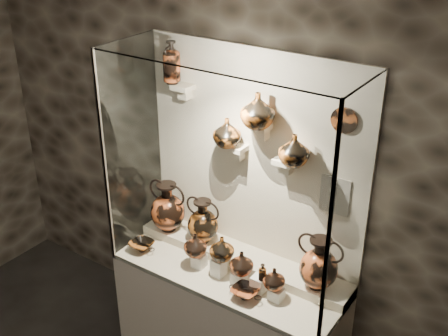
{
  "coord_description": "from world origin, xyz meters",
  "views": [
    {
      "loc": [
        1.8,
        -0.52,
        3.29
      ],
      "look_at": [
        -0.07,
        2.22,
        1.63
      ],
      "focal_mm": 45.0,
      "sensor_mm": 36.0,
      "label": 1
    }
  ],
  "objects_px": {
    "amphora_mid": "(203,221)",
    "lekythos_tall": "(172,60)",
    "jug_c": "(242,263)",
    "kylix_left": "(142,245)",
    "ovoid_vase_c": "(294,150)",
    "lekythos_small": "(263,271)",
    "ovoid_vase_a": "(227,132)",
    "kylix_right": "(245,292)",
    "ovoid_vase_b": "(258,110)",
    "jug_e": "(274,278)",
    "amphora_left": "(168,207)",
    "jug_b": "(222,248)",
    "jug_a": "(196,245)",
    "amphora_right": "(319,263)"
  },
  "relations": [
    {
      "from": "jug_a",
      "to": "ovoid_vase_a",
      "type": "relative_size",
      "value": 0.86
    },
    {
      "from": "jug_a",
      "to": "jug_e",
      "type": "distance_m",
      "value": 0.64
    },
    {
      "from": "jug_b",
      "to": "jug_e",
      "type": "distance_m",
      "value": 0.43
    },
    {
      "from": "lekythos_small",
      "to": "lekythos_tall",
      "type": "height_order",
      "value": "lekythos_tall"
    },
    {
      "from": "amphora_mid",
      "to": "jug_a",
      "type": "relative_size",
      "value": 1.99
    },
    {
      "from": "jug_e",
      "to": "ovoid_vase_c",
      "type": "distance_m",
      "value": 0.87
    },
    {
      "from": "jug_a",
      "to": "jug_e",
      "type": "bearing_deg",
      "value": -7.8
    },
    {
      "from": "jug_e",
      "to": "ovoid_vase_c",
      "type": "height_order",
      "value": "ovoid_vase_c"
    },
    {
      "from": "amphora_mid",
      "to": "ovoid_vase_b",
      "type": "distance_m",
      "value": 1.05
    },
    {
      "from": "amphora_left",
      "to": "jug_c",
      "type": "xyz_separation_m",
      "value": [
        0.79,
        -0.18,
        -0.09
      ]
    },
    {
      "from": "kylix_right",
      "to": "kylix_left",
      "type": "bearing_deg",
      "value": -159.62
    },
    {
      "from": "amphora_mid",
      "to": "jug_c",
      "type": "xyz_separation_m",
      "value": [
        0.47,
        -0.2,
        -0.07
      ]
    },
    {
      "from": "lekythos_small",
      "to": "kylix_left",
      "type": "xyz_separation_m",
      "value": [
        -1.01,
        -0.07,
        -0.15
      ]
    },
    {
      "from": "jug_c",
      "to": "kylix_right",
      "type": "xyz_separation_m",
      "value": [
        0.1,
        -0.11,
        -0.13
      ]
    },
    {
      "from": "kylix_left",
      "to": "ovoid_vase_c",
      "type": "distance_m",
      "value": 1.46
    },
    {
      "from": "jug_b",
      "to": "lekythos_small",
      "type": "height_order",
      "value": "jug_b"
    },
    {
      "from": "amphora_right",
      "to": "kylix_right",
      "type": "distance_m",
      "value": 0.53
    },
    {
      "from": "amphora_left",
      "to": "jug_e",
      "type": "distance_m",
      "value": 1.07
    },
    {
      "from": "ovoid_vase_a",
      "to": "ovoid_vase_c",
      "type": "relative_size",
      "value": 0.97
    },
    {
      "from": "kylix_left",
      "to": "ovoid_vase_b",
      "type": "height_order",
      "value": "ovoid_vase_b"
    },
    {
      "from": "amphora_left",
      "to": "ovoid_vase_c",
      "type": "height_order",
      "value": "ovoid_vase_c"
    },
    {
      "from": "jug_a",
      "to": "jug_c",
      "type": "relative_size",
      "value": 1.01
    },
    {
      "from": "jug_c",
      "to": "ovoid_vase_a",
      "type": "relative_size",
      "value": 0.86
    },
    {
      "from": "amphora_mid",
      "to": "amphora_right",
      "type": "relative_size",
      "value": 0.92
    },
    {
      "from": "jug_a",
      "to": "lekythos_tall",
      "type": "xyz_separation_m",
      "value": [
        -0.39,
        0.29,
        1.22
      ]
    },
    {
      "from": "ovoid_vase_a",
      "to": "ovoid_vase_b",
      "type": "height_order",
      "value": "ovoid_vase_b"
    },
    {
      "from": "jug_e",
      "to": "kylix_left",
      "type": "xyz_separation_m",
      "value": [
        -1.1,
        -0.08,
        -0.11
      ]
    },
    {
      "from": "amphora_mid",
      "to": "lekythos_small",
      "type": "distance_m",
      "value": 0.68
    },
    {
      "from": "amphora_right",
      "to": "jug_c",
      "type": "xyz_separation_m",
      "value": [
        -0.48,
        -0.19,
        -0.08
      ]
    },
    {
      "from": "amphora_right",
      "to": "jug_b",
      "type": "height_order",
      "value": "amphora_right"
    },
    {
      "from": "kylix_right",
      "to": "lekythos_tall",
      "type": "bearing_deg",
      "value": 178.23
    },
    {
      "from": "ovoid_vase_c",
      "to": "amphora_mid",
      "type": "bearing_deg",
      "value": 160.01
    },
    {
      "from": "jug_c",
      "to": "jug_e",
      "type": "xyz_separation_m",
      "value": [
        0.26,
        -0.0,
        -0.02
      ]
    },
    {
      "from": "jug_e",
      "to": "ovoid_vase_b",
      "type": "relative_size",
      "value": 0.67
    },
    {
      "from": "kylix_right",
      "to": "ovoid_vase_b",
      "type": "height_order",
      "value": "ovoid_vase_b"
    },
    {
      "from": "amphora_mid",
      "to": "jug_e",
      "type": "distance_m",
      "value": 0.76
    },
    {
      "from": "ovoid_vase_b",
      "to": "kylix_right",
      "type": "bearing_deg",
      "value": -90.86
    },
    {
      "from": "amphora_right",
      "to": "jug_e",
      "type": "height_order",
      "value": "amphora_right"
    },
    {
      "from": "jug_a",
      "to": "amphora_mid",
      "type": "bearing_deg",
      "value": 103.66
    },
    {
      "from": "jug_a",
      "to": "ovoid_vase_c",
      "type": "height_order",
      "value": "ovoid_vase_c"
    },
    {
      "from": "amphora_left",
      "to": "amphora_right",
      "type": "distance_m",
      "value": 1.27
    },
    {
      "from": "lekythos_small",
      "to": "ovoid_vase_b",
      "type": "distance_m",
      "value": 1.06
    },
    {
      "from": "amphora_left",
      "to": "jug_c",
      "type": "bearing_deg",
      "value": -4.94
    },
    {
      "from": "lekythos_small",
      "to": "kylix_left",
      "type": "bearing_deg",
      "value": -177.41
    },
    {
      "from": "lekythos_tall",
      "to": "ovoid_vase_a",
      "type": "bearing_deg",
      "value": -12.26
    },
    {
      "from": "ovoid_vase_c",
      "to": "ovoid_vase_a",
      "type": "bearing_deg",
      "value": 156.44
    },
    {
      "from": "lekythos_tall",
      "to": "lekythos_small",
      "type": "bearing_deg",
      "value": -25.65
    },
    {
      "from": "amphora_left",
      "to": "lekythos_tall",
      "type": "bearing_deg",
      "value": 84.19
    },
    {
      "from": "amphora_mid",
      "to": "lekythos_tall",
      "type": "height_order",
      "value": "lekythos_tall"
    },
    {
      "from": "kylix_right",
      "to": "lekythos_tall",
      "type": "distance_m",
      "value": 1.66
    }
  ]
}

